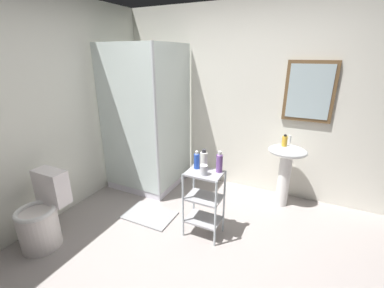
# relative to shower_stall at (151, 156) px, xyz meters

# --- Properties ---
(ground_plane) EXTENTS (4.20, 4.20, 0.02)m
(ground_plane) POSITION_rel_shower_stall_xyz_m (1.20, -1.23, -0.47)
(ground_plane) COLOR gray
(wall_back) EXTENTS (4.20, 0.14, 2.50)m
(wall_back) POSITION_rel_shower_stall_xyz_m (1.21, 0.62, 0.79)
(wall_back) COLOR white
(wall_back) RESTS_ON ground_plane
(wall_left) EXTENTS (0.10, 4.20, 2.50)m
(wall_left) POSITION_rel_shower_stall_xyz_m (-0.65, -1.23, 0.79)
(wall_left) COLOR white
(wall_left) RESTS_ON ground_plane
(shower_stall) EXTENTS (0.92, 0.92, 2.00)m
(shower_stall) POSITION_rel_shower_stall_xyz_m (0.00, 0.00, 0.00)
(shower_stall) COLOR white
(shower_stall) RESTS_ON ground_plane
(pedestal_sink) EXTENTS (0.46, 0.37, 0.81)m
(pedestal_sink) POSITION_rel_shower_stall_xyz_m (1.82, 0.29, 0.12)
(pedestal_sink) COLOR white
(pedestal_sink) RESTS_ON ground_plane
(sink_faucet) EXTENTS (0.03, 0.03, 0.10)m
(sink_faucet) POSITION_rel_shower_stall_xyz_m (1.82, 0.41, 0.40)
(sink_faucet) COLOR silver
(sink_faucet) RESTS_ON pedestal_sink
(toilet) EXTENTS (0.37, 0.49, 0.76)m
(toilet) POSITION_rel_shower_stall_xyz_m (-0.28, -1.52, -0.15)
(toilet) COLOR white
(toilet) RESTS_ON ground_plane
(storage_cart) EXTENTS (0.38, 0.28, 0.74)m
(storage_cart) POSITION_rel_shower_stall_xyz_m (1.13, -0.68, -0.03)
(storage_cart) COLOR silver
(storage_cart) RESTS_ON ground_plane
(hand_soap_bottle) EXTENTS (0.06, 0.06, 0.15)m
(hand_soap_bottle) POSITION_rel_shower_stall_xyz_m (1.77, 0.28, 0.41)
(hand_soap_bottle) COLOR gold
(hand_soap_bottle) RESTS_ON pedestal_sink
(shampoo_bottle_blue) EXTENTS (0.06, 0.06, 0.19)m
(shampoo_bottle_blue) POSITION_rel_shower_stall_xyz_m (1.02, -0.62, 0.36)
(shampoo_bottle_blue) COLOR blue
(shampoo_bottle_blue) RESTS_ON storage_cart
(lotion_bottle_white) EXTENTS (0.07, 0.07, 0.22)m
(lotion_bottle_white) POSITION_rel_shower_stall_xyz_m (1.09, -0.62, 0.38)
(lotion_bottle_white) COLOR white
(lotion_bottle_white) RESTS_ON storage_cart
(conditioner_bottle_purple) EXTENTS (0.06, 0.06, 0.22)m
(conditioner_bottle_purple) POSITION_rel_shower_stall_xyz_m (1.25, -0.60, 0.37)
(conditioner_bottle_purple) COLOR #8154A6
(conditioner_bottle_purple) RESTS_ON storage_cart
(rinse_cup) EXTENTS (0.07, 0.07, 0.10)m
(rinse_cup) POSITION_rel_shower_stall_xyz_m (1.14, -0.73, 0.33)
(rinse_cup) COLOR silver
(rinse_cup) RESTS_ON storage_cart
(bath_mat) EXTENTS (0.60, 0.40, 0.02)m
(bath_mat) POSITION_rel_shower_stall_xyz_m (0.41, -0.67, -0.45)
(bath_mat) COLOR gray
(bath_mat) RESTS_ON ground_plane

